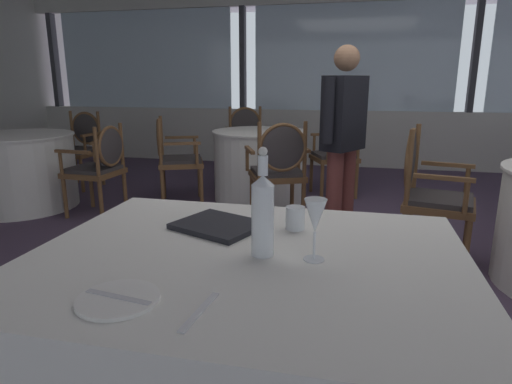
{
  "coord_description": "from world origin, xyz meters",
  "views": [
    {
      "loc": [
        0.1,
        -2.97,
        1.29
      ],
      "look_at": [
        -0.21,
        -1.58,
        0.93
      ],
      "focal_mm": 30.73,
      "sensor_mm": 36.0,
      "label": 1
    }
  ],
  "objects_px": {
    "wine_glass": "(315,218)",
    "water_tumbler": "(295,218)",
    "dining_chair_3_2": "(427,186)",
    "dining_chair_0_2": "(279,165)",
    "dining_chair_0_0": "(247,138)",
    "diner_person_0": "(343,135)",
    "water_bottle": "(263,213)",
    "menu_book": "(218,225)",
    "side_plate": "(118,299)",
    "dining_chair_2_2": "(100,163)",
    "dining_chair_0_1": "(173,153)",
    "dining_chair_0_3": "(341,149)",
    "dining_chair_2_3": "(81,143)"
  },
  "relations": [
    {
      "from": "wine_glass",
      "to": "water_tumbler",
      "type": "height_order",
      "value": "wine_glass"
    },
    {
      "from": "dining_chair_3_2",
      "to": "dining_chair_0_2",
      "type": "bearing_deg",
      "value": 165.17
    },
    {
      "from": "dining_chair_0_2",
      "to": "dining_chair_0_0",
      "type": "bearing_deg",
      "value": 0.0
    },
    {
      "from": "dining_chair_0_2",
      "to": "diner_person_0",
      "type": "relative_size",
      "value": 0.61
    },
    {
      "from": "water_bottle",
      "to": "menu_book",
      "type": "height_order",
      "value": "water_bottle"
    },
    {
      "from": "side_plate",
      "to": "wine_glass",
      "type": "height_order",
      "value": "wine_glass"
    },
    {
      "from": "wine_glass",
      "to": "dining_chair_0_0",
      "type": "height_order",
      "value": "dining_chair_0_0"
    },
    {
      "from": "dining_chair_2_2",
      "to": "diner_person_0",
      "type": "height_order",
      "value": "diner_person_0"
    },
    {
      "from": "water_bottle",
      "to": "side_plate",
      "type": "bearing_deg",
      "value": -127.91
    },
    {
      "from": "water_bottle",
      "to": "water_tumbler",
      "type": "distance_m",
      "value": 0.29
    },
    {
      "from": "menu_book",
      "to": "diner_person_0",
      "type": "xyz_separation_m",
      "value": [
        0.38,
        2.04,
        0.1
      ]
    },
    {
      "from": "dining_chair_0_1",
      "to": "dining_chair_0_3",
      "type": "bearing_deg",
      "value": -0.0
    },
    {
      "from": "wine_glass",
      "to": "menu_book",
      "type": "height_order",
      "value": "wine_glass"
    },
    {
      "from": "dining_chair_0_2",
      "to": "dining_chair_2_2",
      "type": "xyz_separation_m",
      "value": [
        -1.74,
        -0.07,
        -0.04
      ]
    },
    {
      "from": "water_tumbler",
      "to": "dining_chair_0_1",
      "type": "relative_size",
      "value": 0.09
    },
    {
      "from": "diner_person_0",
      "to": "dining_chair_0_2",
      "type": "bearing_deg",
      "value": 4.56
    },
    {
      "from": "water_tumbler",
      "to": "dining_chair_2_3",
      "type": "xyz_separation_m",
      "value": [
        -3.11,
        3.25,
        -0.27
      ]
    },
    {
      "from": "wine_glass",
      "to": "menu_book",
      "type": "relative_size",
      "value": 0.65
    },
    {
      "from": "menu_book",
      "to": "dining_chair_2_2",
      "type": "height_order",
      "value": "dining_chair_2_2"
    },
    {
      "from": "menu_book",
      "to": "dining_chair_2_3",
      "type": "xyz_separation_m",
      "value": [
        -2.83,
        3.3,
        -0.23
      ]
    },
    {
      "from": "side_plate",
      "to": "dining_chair_0_3",
      "type": "distance_m",
      "value": 4.17
    },
    {
      "from": "water_tumbler",
      "to": "dining_chair_0_1",
      "type": "xyz_separation_m",
      "value": [
        -1.69,
        2.77,
        -0.26
      ]
    },
    {
      "from": "dining_chair_0_0",
      "to": "diner_person_0",
      "type": "xyz_separation_m",
      "value": [
        1.29,
        -2.02,
        0.31
      ]
    },
    {
      "from": "water_bottle",
      "to": "dining_chair_2_3",
      "type": "relative_size",
      "value": 0.37
    },
    {
      "from": "dining_chair_0_3",
      "to": "diner_person_0",
      "type": "bearing_deg",
      "value": 69.26
    },
    {
      "from": "side_plate",
      "to": "dining_chair_0_0",
      "type": "distance_m",
      "value": 4.73
    },
    {
      "from": "menu_book",
      "to": "dining_chair_0_1",
      "type": "relative_size",
      "value": 0.32
    },
    {
      "from": "water_tumbler",
      "to": "dining_chair_2_2",
      "type": "relative_size",
      "value": 0.1
    },
    {
      "from": "wine_glass",
      "to": "water_bottle",
      "type": "bearing_deg",
      "value": 178.27
    },
    {
      "from": "menu_book",
      "to": "dining_chair_3_2",
      "type": "distance_m",
      "value": 1.98
    },
    {
      "from": "dining_chair_0_0",
      "to": "diner_person_0",
      "type": "relative_size",
      "value": 0.62
    },
    {
      "from": "water_tumbler",
      "to": "dining_chair_0_0",
      "type": "height_order",
      "value": "dining_chair_0_0"
    },
    {
      "from": "wine_glass",
      "to": "dining_chair_0_2",
      "type": "distance_m",
      "value": 2.62
    },
    {
      "from": "dining_chair_2_2",
      "to": "diner_person_0",
      "type": "bearing_deg",
      "value": 178.58
    },
    {
      "from": "wine_glass",
      "to": "water_tumbler",
      "type": "relative_size",
      "value": 2.27
    },
    {
      "from": "water_bottle",
      "to": "dining_chair_0_3",
      "type": "xyz_separation_m",
      "value": [
        0.11,
        3.77,
        -0.37
      ]
    },
    {
      "from": "wine_glass",
      "to": "menu_book",
      "type": "distance_m",
      "value": 0.45
    },
    {
      "from": "dining_chair_0_0",
      "to": "dining_chair_0_2",
      "type": "height_order",
      "value": "dining_chair_0_0"
    },
    {
      "from": "wine_glass",
      "to": "diner_person_0",
      "type": "distance_m",
      "value": 2.27
    },
    {
      "from": "dining_chair_0_1",
      "to": "dining_chair_0_2",
      "type": "height_order",
      "value": "dining_chair_0_2"
    },
    {
      "from": "dining_chair_0_0",
      "to": "diner_person_0",
      "type": "bearing_deg",
      "value": 9.75
    },
    {
      "from": "side_plate",
      "to": "menu_book",
      "type": "bearing_deg",
      "value": 82.75
    },
    {
      "from": "dining_chair_0_3",
      "to": "water_bottle",
      "type": "bearing_deg",
      "value": 65.42
    },
    {
      "from": "side_plate",
      "to": "dining_chair_0_1",
      "type": "relative_size",
      "value": 0.22
    },
    {
      "from": "water_tumbler",
      "to": "diner_person_0",
      "type": "xyz_separation_m",
      "value": [
        0.1,
        1.99,
        0.07
      ]
    },
    {
      "from": "water_tumbler",
      "to": "dining_chair_0_3",
      "type": "height_order",
      "value": "dining_chair_0_3"
    },
    {
      "from": "menu_book",
      "to": "side_plate",
      "type": "bearing_deg",
      "value": -74.82
    },
    {
      "from": "dining_chair_0_1",
      "to": "dining_chair_0_3",
      "type": "relative_size",
      "value": 1.03
    },
    {
      "from": "menu_book",
      "to": "dining_chair_2_2",
      "type": "distance_m",
      "value": 2.96
    },
    {
      "from": "side_plate",
      "to": "water_tumbler",
      "type": "relative_size",
      "value": 2.44
    }
  ]
}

